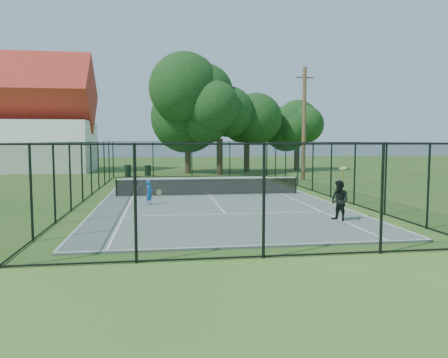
{
  "coord_description": "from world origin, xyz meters",
  "views": [
    {
      "loc": [
        -2.62,
        -23.88,
        3.05
      ],
      "look_at": [
        0.42,
        -3.0,
        1.2
      ],
      "focal_mm": 35.0,
      "sensor_mm": 36.0,
      "label": 1
    }
  ],
  "objects": [
    {
      "name": "tree_near_right",
      "position": [
        5.79,
        18.4,
        4.49
      ],
      "size": [
        5.13,
        5.13,
        7.08
      ],
      "color": "#332114",
      "rests_on": "ground"
    },
    {
      "name": "tree_far_right",
      "position": [
        11.24,
        19.39,
        3.99
      ],
      "size": [
        4.88,
        4.88,
        6.45
      ],
      "color": "#332114",
      "rests_on": "ground"
    },
    {
      "name": "tennis_court",
      "position": [
        0.0,
        0.0,
        0.03
      ],
      "size": [
        11.0,
        24.0,
        0.06
      ],
      "primitive_type": "cube",
      "color": "slate",
      "rests_on": "ground"
    },
    {
      "name": "tennis_net",
      "position": [
        0.0,
        0.0,
        0.58
      ],
      "size": [
        10.08,
        0.08,
        0.95
      ],
      "color": "black",
      "rests_on": "tennis_court"
    },
    {
      "name": "tree_near_mid",
      "position": [
        2.65,
        15.1,
        4.71
      ],
      "size": [
        5.86,
        5.86,
        7.66
      ],
      "color": "#332114",
      "rests_on": "ground"
    },
    {
      "name": "trash_bin_right",
      "position": [
        -3.75,
        14.71,
        0.46
      ],
      "size": [
        0.58,
        0.58,
        0.92
      ],
      "color": "black",
      "rests_on": "ground"
    },
    {
      "name": "fence",
      "position": [
        0.0,
        0.0,
        1.5
      ],
      "size": [
        13.1,
        26.1,
        3.0
      ],
      "color": "black",
      "rests_on": "ground"
    },
    {
      "name": "building",
      "position": [
        -17.0,
        22.0,
        4.93
      ],
      "size": [
        15.3,
        8.15,
        11.87
      ],
      "color": "silver",
      "rests_on": "ground"
    },
    {
      "name": "trash_bin_left",
      "position": [
        -5.39,
        13.88,
        0.51
      ],
      "size": [
        0.58,
        0.58,
        1.01
      ],
      "color": "black",
      "rests_on": "ground"
    },
    {
      "name": "player_blue",
      "position": [
        -3.16,
        -3.24,
        0.64
      ],
      "size": [
        0.8,
        0.5,
        1.15
      ],
      "color": "blue",
      "rests_on": "tennis_court"
    },
    {
      "name": "utility_pole",
      "position": [
        8.44,
        9.0,
        4.41
      ],
      "size": [
        1.4,
        0.3,
        8.7
      ],
      "color": "#4C3823",
      "rests_on": "ground"
    },
    {
      "name": "tree_near_left",
      "position": [
        -0.08,
        17.06,
        6.01
      ],
      "size": [
        7.49,
        7.49,
        9.77
      ],
      "color": "#332114",
      "rests_on": "ground"
    },
    {
      "name": "player_black",
      "position": [
        4.0,
        -8.48,
        0.82
      ],
      "size": [
        0.91,
        0.97,
        2.57
      ],
      "color": "black",
      "rests_on": "tennis_court"
    },
    {
      "name": "ground",
      "position": [
        0.0,
        0.0,
        0.0
      ],
      "size": [
        120.0,
        120.0,
        0.0
      ],
      "primitive_type": "plane",
      "color": "#316021"
    }
  ]
}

